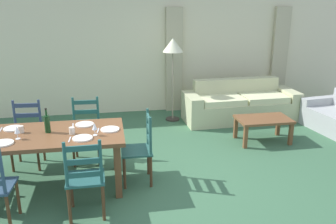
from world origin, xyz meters
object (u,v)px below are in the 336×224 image
dining_chair_far_right (86,130)px  couch (239,105)px  coffee_cup_primary (72,131)px  standing_lamp (173,50)px  dining_chair_near_right (85,178)px  dining_chair_head_east (140,148)px  coffee_table (263,122)px  coffee_cup_secondary (21,129)px  wine_glass_near_right (95,127)px  dining_chair_far_left (27,134)px  wine_bottle (47,123)px  dining_table (47,140)px  wine_glass_near_left (17,130)px

dining_chair_far_right → couch: 3.31m
coffee_cup_primary → standing_lamp: (1.74, 2.50, 0.62)m
dining_chair_near_right → dining_chair_far_right: size_ratio=1.00×
dining_chair_head_east → standing_lamp: 2.77m
dining_chair_head_east → coffee_table: dining_chair_head_east is taller
dining_chair_head_east → standing_lamp: size_ratio=0.59×
coffee_cup_primary → coffee_cup_secondary: (-0.63, 0.16, 0.00)m
wine_glass_near_right → dining_chair_far_left: bearing=137.4°
couch → standing_lamp: (-1.35, 0.18, 1.12)m
wine_bottle → coffee_cup_primary: size_ratio=3.51×
dining_chair_head_east → coffee_table: 2.44m
dining_chair_far_right → dining_chair_head_east: 1.09m
dining_chair_far_right → coffee_cup_secondary: size_ratio=10.67×
dining_chair_far_right → wine_bottle: wine_bottle is taller
dining_chair_far_left → coffee_table: bearing=4.0°
dining_chair_far_left → dining_chair_far_right: (0.84, 0.02, 0.00)m
wine_glass_near_right → dining_table: bearing=165.3°
dining_chair_far_right → wine_glass_near_left: bearing=-129.0°
coffee_cup_secondary → coffee_table: size_ratio=0.10×
dining_chair_near_right → dining_chair_far_right: bearing=92.0°
dining_chair_near_right → dining_chair_far_right: (-0.05, 1.53, 0.00)m
wine_glass_near_left → wine_glass_near_right: same height
dining_chair_near_right → dining_chair_far_left: 1.75m
dining_chair_near_right → couch: bearing=45.7°
dining_chair_far_left → couch: 4.09m
dining_chair_near_right → wine_bottle: 0.99m
dining_table → standing_lamp: (2.05, 2.43, 0.75)m
dining_chair_far_right → dining_chair_far_left: bearing=-178.4°
coffee_cup_primary → standing_lamp: size_ratio=0.05×
dining_table → wine_glass_near_right: bearing=-14.7°
dining_table → dining_chair_near_right: size_ratio=1.98×
wine_glass_near_left → coffee_cup_secondary: 0.23m
coffee_cup_secondary → standing_lamp: (2.37, 2.34, 0.62)m
dining_table → wine_glass_near_right: size_ratio=11.80×
dining_chair_far_left → wine_bottle: (0.42, -0.72, 0.39)m
dining_table → dining_chair_far_left: bearing=118.0°
wine_glass_near_right → standing_lamp: (1.46, 2.59, 0.55)m
wine_glass_near_right → couch: size_ratio=0.07×
wine_glass_near_right → couch: 3.74m
dining_chair_near_right → wine_bottle: bearing=121.1°
dining_chair_near_right → couch: 4.17m
dining_chair_far_left → wine_bottle: 0.92m
dining_chair_near_right → coffee_table: 3.38m
dining_chair_head_east → couch: 3.19m
dining_chair_head_east → coffee_cup_primary: 0.91m
dining_chair_far_left → wine_glass_near_left: size_ratio=5.96×
wine_bottle → couch: (3.39, 2.20, -0.58)m
couch → coffee_cup_primary: bearing=-143.1°
dining_chair_far_left → dining_chair_head_east: size_ratio=1.00×
coffee_cup_primary → coffee_cup_secondary: 0.65m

